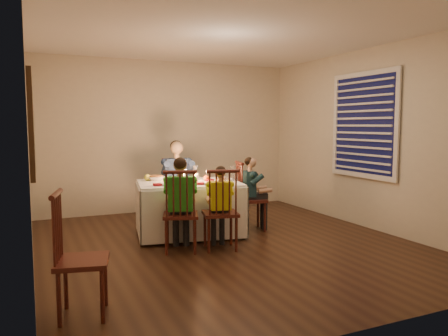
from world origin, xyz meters
name	(u,v)px	position (x,y,z in m)	size (l,w,h in m)	color
ground	(228,244)	(0.00, 0.00, 0.00)	(5.00, 5.00, 0.00)	black
wall_left	(28,145)	(-2.25, 0.00, 1.30)	(0.02, 5.00, 2.60)	beige
wall_right	(370,139)	(2.25, 0.00, 1.30)	(0.02, 5.00, 2.60)	beige
wall_back	(169,136)	(0.00, 2.50, 1.30)	(4.50, 0.02, 2.60)	beige
ceiling	(228,33)	(0.00, 0.00, 2.60)	(5.00, 5.00, 0.00)	white
dining_table	(189,197)	(-0.27, 0.68, 0.52)	(1.55, 1.23, 0.70)	white
chair_adult	(178,223)	(-0.20, 1.43, 0.00)	(0.41, 0.39, 0.99)	#37130F
chair_near_left	(181,251)	(-0.63, -0.03, 0.00)	(0.41, 0.39, 0.99)	#37130F
chair_near_right	(220,249)	(-0.17, -0.14, 0.00)	(0.41, 0.39, 0.99)	#37130F
chair_end	(251,230)	(0.62, 0.57, 0.00)	(0.41, 0.39, 0.99)	#37130F
chair_extra	(84,315)	(-1.90, -1.40, 0.00)	(0.41, 0.39, 1.00)	#37130F
adult	(178,223)	(-0.20, 1.43, 0.00)	(0.46, 0.43, 1.26)	navy
child_green	(181,251)	(-0.63, -0.03, 0.00)	(0.39, 0.35, 1.12)	green
child_yellow	(220,249)	(-0.17, -0.14, 0.00)	(0.32, 0.30, 1.02)	yellow
child_teal	(251,230)	(0.62, 0.57, 0.00)	(0.34, 0.31, 1.05)	#173139
setting_adult	(184,179)	(-0.24, 0.97, 0.74)	(0.26, 0.26, 0.02)	white
setting_green	(171,184)	(-0.58, 0.48, 0.74)	(0.26, 0.26, 0.02)	white
setting_yellow	(213,183)	(-0.05, 0.37, 0.74)	(0.26, 0.26, 0.02)	white
setting_teal	(222,180)	(0.20, 0.63, 0.74)	(0.26, 0.26, 0.02)	white
candle_left	(183,179)	(-0.35, 0.70, 0.78)	(0.06, 0.06, 0.10)	white
candle_right	(196,178)	(-0.17, 0.67, 0.78)	(0.06, 0.06, 0.10)	white
squash	(147,177)	(-0.75, 1.06, 0.77)	(0.09, 0.09, 0.09)	#F6F040
orange_fruit	(206,178)	(-0.01, 0.69, 0.77)	(0.08, 0.08, 0.08)	#EE5114
serving_bowl	(156,178)	(-0.63, 1.04, 0.76)	(0.24, 0.24, 0.06)	white
wall_mirror	(31,125)	(-2.22, 0.30, 1.50)	(0.06, 0.95, 1.15)	black
window_blinds	(363,125)	(2.21, 0.10, 1.50)	(0.07, 1.34, 1.54)	black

